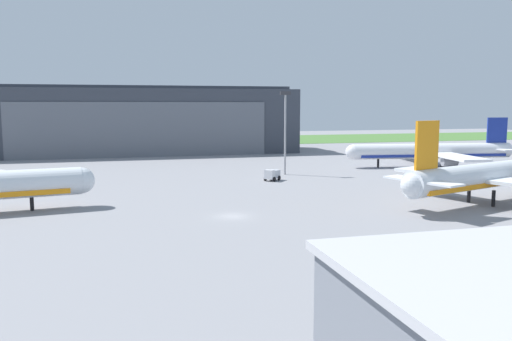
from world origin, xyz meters
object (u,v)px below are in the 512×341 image
baggage_tug (272,174)px  airliner_far_right (432,152)px  apron_light_mast (285,126)px  pushback_tractor (5,174)px  airliner_near_left (488,176)px  maintenance_hangar (139,121)px

baggage_tug → airliner_far_right: bearing=16.0°
airliner_far_right → baggage_tug: bearing=-164.0°
airliner_far_right → apron_light_mast: apron_light_mast is taller
pushback_tractor → baggage_tug: (53.48, -16.18, 0.21)m
airliner_far_right → pushback_tractor: size_ratio=9.62×
apron_light_mast → baggage_tug: bearing=-123.3°
airliner_far_right → airliner_near_left: bearing=-113.9°
pushback_tractor → airliner_far_right: bearing=-1.8°
baggage_tug → apron_light_mast: bearing=56.7°
airliner_near_left → apron_light_mast: 46.08m
airliner_far_right → pushback_tractor: 99.53m
airliner_near_left → baggage_tug: size_ratio=9.38×
airliner_near_left → baggage_tug: (-25.68, 32.62, -3.06)m
airliner_far_right → airliner_near_left: size_ratio=1.19×
pushback_tractor → apron_light_mast: bearing=-7.6°
maintenance_hangar → pushback_tractor: (-29.82, -53.99, -9.25)m
airliner_near_left → baggage_tug: airliner_near_left is taller
baggage_tug → apron_light_mast: (5.43, 8.27, 9.57)m
airliner_near_left → baggage_tug: bearing=128.2°
maintenance_hangar → baggage_tug: bearing=-71.4°
maintenance_hangar → apron_light_mast: bearing=-64.8°
pushback_tractor → airliner_near_left: bearing=-31.7°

